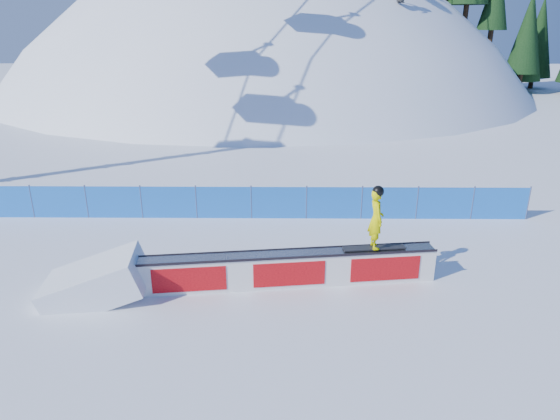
{
  "coord_description": "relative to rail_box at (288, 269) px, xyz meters",
  "views": [
    {
      "loc": [
        2.21,
        -12.51,
        6.69
      ],
      "look_at": [
        2.07,
        1.14,
        1.58
      ],
      "focal_mm": 32.0,
      "sensor_mm": 36.0,
      "label": 1
    }
  ],
  "objects": [
    {
      "name": "ground",
      "position": [
        -2.31,
        0.46,
        -0.48
      ],
      "size": [
        160.0,
        160.0,
        0.0
      ],
      "primitive_type": "plane",
      "color": "white",
      "rests_on": "ground"
    },
    {
      "name": "snow_hill",
      "position": [
        -2.31,
        42.46,
        -18.48
      ],
      "size": [
        64.0,
        64.0,
        64.0
      ],
      "color": "white",
      "rests_on": "ground"
    },
    {
      "name": "treeline",
      "position": [
        23.84,
        42.24,
        7.97
      ],
      "size": [
        25.33,
        13.01,
        18.56
      ],
      "color": "#301F13",
      "rests_on": "ground"
    },
    {
      "name": "safety_fence",
      "position": [
        -2.31,
        4.96,
        0.12
      ],
      "size": [
        22.05,
        0.05,
        1.3
      ],
      "color": "blue",
      "rests_on": "ground"
    },
    {
      "name": "rail_box",
      "position": [
        0.0,
        0.0,
        0.0
      ],
      "size": [
        8.09,
        1.57,
        0.97
      ],
      "rotation": [
        0.0,
        0.0,
        0.13
      ],
      "color": "silver",
      "rests_on": "ground"
    },
    {
      "name": "snow_ramp",
      "position": [
        -5.01,
        -0.63,
        -0.48
      ],
      "size": [
        2.82,
        1.96,
        1.64
      ],
      "primitive_type": null,
      "rotation": [
        0.0,
        -0.31,
        0.13
      ],
      "color": "white",
      "rests_on": "ground"
    },
    {
      "name": "snowboarder",
      "position": [
        2.34,
        0.29,
        1.37
      ],
      "size": [
        1.73,
        0.64,
        1.78
      ],
      "rotation": [
        0.0,
        0.0,
        1.68
      ],
      "color": "black",
      "rests_on": "rail_box"
    }
  ]
}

